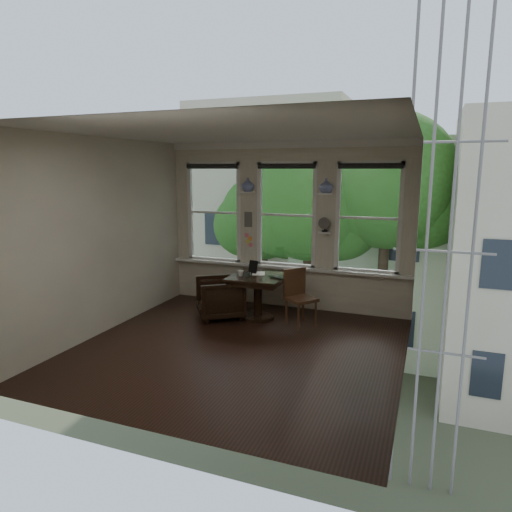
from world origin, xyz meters
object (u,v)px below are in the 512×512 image
at_px(table, 258,297).
at_px(armchair_left, 220,298).
at_px(laptop, 275,278).
at_px(mug, 241,273).
at_px(side_chair_right, 301,299).

relative_size(table, armchair_left, 1.18).
height_order(armchair_left, laptop, laptop).
distance_m(laptop, mug, 0.60).
height_order(table, laptop, laptop).
relative_size(table, mug, 8.67).
xyz_separation_m(armchair_left, side_chair_right, (1.42, 0.07, 0.11)).
height_order(table, side_chair_right, side_chair_right).
bearing_deg(laptop, table, -165.24).
bearing_deg(armchair_left, laptop, 61.17).
distance_m(table, side_chair_right, 0.80).
relative_size(side_chair_right, mug, 8.86).
distance_m(side_chair_right, mug, 1.11).
xyz_separation_m(table, mug, (-0.26, -0.13, 0.42)).
xyz_separation_m(table, side_chair_right, (0.79, -0.10, 0.09)).
bearing_deg(table, mug, -154.40).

